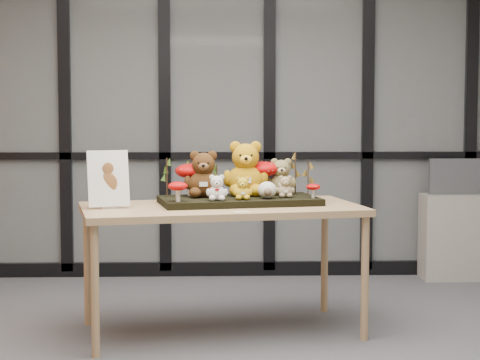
{
  "coord_description": "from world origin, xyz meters",
  "views": [
    {
      "loc": [
        -0.05,
        -5.0,
        1.49
      ],
      "look_at": [
        0.13,
        0.54,
        1.0
      ],
      "focal_mm": 65.0,
      "sensor_mm": 36.0,
      "label": 1
    }
  ],
  "objects_px": {
    "bear_pooh_yellow": "(246,166)",
    "bear_white_bow": "(217,186)",
    "mushroom_front_left": "(178,191)",
    "monitor": "(454,176)",
    "mushroom_front_right": "(313,190)",
    "bear_tan_back": "(281,175)",
    "cabinet": "(454,237)",
    "diorama_tray": "(239,201)",
    "plush_cream_hedgehog": "(267,189)",
    "bear_beige_small": "(285,185)",
    "sign_holder": "(108,181)",
    "bear_small_yellow": "(243,187)",
    "bear_brown_medium": "(204,172)",
    "mushroom_back_right": "(264,176)",
    "display_table": "(221,215)",
    "mushroom_back_left": "(191,178)"
  },
  "relations": [
    {
      "from": "bear_white_bow",
      "to": "cabinet",
      "type": "height_order",
      "value": "bear_white_bow"
    },
    {
      "from": "sign_holder",
      "to": "cabinet",
      "type": "xyz_separation_m",
      "value": [
        2.72,
        1.81,
        -0.65
      ]
    },
    {
      "from": "bear_pooh_yellow",
      "to": "bear_white_bow",
      "type": "bearing_deg",
      "value": -133.18
    },
    {
      "from": "mushroom_back_right",
      "to": "mushroom_front_left",
      "type": "bearing_deg",
      "value": -142.44
    },
    {
      "from": "bear_small_yellow",
      "to": "mushroom_back_right",
      "type": "relative_size",
      "value": 0.66
    },
    {
      "from": "bear_white_bow",
      "to": "mushroom_front_right",
      "type": "bearing_deg",
      "value": 0.64
    },
    {
      "from": "sign_holder",
      "to": "cabinet",
      "type": "relative_size",
      "value": 0.5
    },
    {
      "from": "display_table",
      "to": "plush_cream_hedgehog",
      "type": "distance_m",
      "value": 0.34
    },
    {
      "from": "mushroom_front_left",
      "to": "bear_white_bow",
      "type": "bearing_deg",
      "value": 13.46
    },
    {
      "from": "plush_cream_hedgehog",
      "to": "sign_holder",
      "type": "xyz_separation_m",
      "value": [
        -1.01,
        -0.13,
        0.07
      ]
    },
    {
      "from": "diorama_tray",
      "to": "sign_holder",
      "type": "xyz_separation_m",
      "value": [
        -0.83,
        -0.21,
        0.15
      ]
    },
    {
      "from": "mushroom_front_right",
      "to": "bear_tan_back",
      "type": "bearing_deg",
      "value": 129.56
    },
    {
      "from": "bear_white_bow",
      "to": "mushroom_front_left",
      "type": "relative_size",
      "value": 1.3
    },
    {
      "from": "bear_pooh_yellow",
      "to": "bear_white_bow",
      "type": "xyz_separation_m",
      "value": [
        -0.19,
        -0.31,
        -0.11
      ]
    },
    {
      "from": "mushroom_back_right",
      "to": "sign_holder",
      "type": "relative_size",
      "value": 0.67
    },
    {
      "from": "bear_brown_medium",
      "to": "cabinet",
      "type": "height_order",
      "value": "bear_brown_medium"
    },
    {
      "from": "bear_white_bow",
      "to": "plush_cream_hedgehog",
      "type": "relative_size",
      "value": 1.48
    },
    {
      "from": "mushroom_back_left",
      "to": "cabinet",
      "type": "bearing_deg",
      "value": 34.18
    },
    {
      "from": "bear_beige_small",
      "to": "mushroom_back_right",
      "type": "xyz_separation_m",
      "value": [
        -0.13,
        0.21,
        0.04
      ]
    },
    {
      "from": "plush_cream_hedgehog",
      "to": "bear_small_yellow",
      "type": "bearing_deg",
      "value": -171.22
    },
    {
      "from": "bear_small_yellow",
      "to": "mushroom_front_right",
      "type": "bearing_deg",
      "value": -0.73
    },
    {
      "from": "display_table",
      "to": "bear_beige_small",
      "type": "relative_size",
      "value": 12.07
    },
    {
      "from": "bear_beige_small",
      "to": "monitor",
      "type": "xyz_separation_m",
      "value": [
        1.58,
        1.64,
        -0.08
      ]
    },
    {
      "from": "bear_tan_back",
      "to": "bear_white_bow",
      "type": "height_order",
      "value": "bear_tan_back"
    },
    {
      "from": "bear_white_bow",
      "to": "monitor",
      "type": "height_order",
      "value": "bear_white_bow"
    },
    {
      "from": "bear_tan_back",
      "to": "monitor",
      "type": "distance_m",
      "value": 2.16
    },
    {
      "from": "sign_holder",
      "to": "bear_tan_back",
      "type": "bearing_deg",
      "value": 3.36
    },
    {
      "from": "mushroom_front_right",
      "to": "sign_holder",
      "type": "relative_size",
      "value": 0.28
    },
    {
      "from": "mushroom_front_left",
      "to": "monitor",
      "type": "bearing_deg",
      "value": 39.29
    },
    {
      "from": "display_table",
      "to": "bear_pooh_yellow",
      "type": "bearing_deg",
      "value": 41.35
    },
    {
      "from": "mushroom_front_left",
      "to": "plush_cream_hedgehog",
      "type": "bearing_deg",
      "value": 15.98
    },
    {
      "from": "cabinet",
      "to": "diorama_tray",
      "type": "bearing_deg",
      "value": -139.69
    },
    {
      "from": "display_table",
      "to": "plush_cream_hedgehog",
      "type": "relative_size",
      "value": 15.7
    },
    {
      "from": "bear_tan_back",
      "to": "monitor",
      "type": "height_order",
      "value": "bear_tan_back"
    },
    {
      "from": "mushroom_front_left",
      "to": "bear_pooh_yellow",
      "type": "bearing_deg",
      "value": 40.09
    },
    {
      "from": "bear_brown_medium",
      "to": "monitor",
      "type": "height_order",
      "value": "bear_brown_medium"
    },
    {
      "from": "monitor",
      "to": "bear_tan_back",
      "type": "bearing_deg",
      "value": -137.92
    },
    {
      "from": "mushroom_front_right",
      "to": "cabinet",
      "type": "xyz_separation_m",
      "value": [
        1.4,
        1.66,
        -0.57
      ]
    },
    {
      "from": "sign_holder",
      "to": "plush_cream_hedgehog",
      "type": "bearing_deg",
      "value": -8.49
    },
    {
      "from": "plush_cream_hedgehog",
      "to": "mushroom_front_right",
      "type": "xyz_separation_m",
      "value": [
        0.3,
        0.03,
        -0.01
      ]
    },
    {
      "from": "sign_holder",
      "to": "mushroom_front_right",
      "type": "bearing_deg",
      "value": -9.0
    },
    {
      "from": "cabinet",
      "to": "bear_small_yellow",
      "type": "bearing_deg",
      "value": -137.02
    },
    {
      "from": "sign_holder",
      "to": "monitor",
      "type": "height_order",
      "value": "sign_holder"
    },
    {
      "from": "plush_cream_hedgehog",
      "to": "sign_holder",
      "type": "bearing_deg",
      "value": 176.12
    },
    {
      "from": "bear_small_yellow",
      "to": "bear_beige_small",
      "type": "distance_m",
      "value": 0.31
    },
    {
      "from": "plush_cream_hedgehog",
      "to": "monitor",
      "type": "relative_size",
      "value": 0.28
    },
    {
      "from": "bear_small_yellow",
      "to": "mushroom_front_right",
      "type": "xyz_separation_m",
      "value": [
        0.47,
        0.09,
        -0.03
      ]
    },
    {
      "from": "bear_beige_small",
      "to": "plush_cream_hedgehog",
      "type": "bearing_deg",
      "value": -165.23
    },
    {
      "from": "diorama_tray",
      "to": "bear_pooh_yellow",
      "type": "relative_size",
      "value": 2.56
    },
    {
      "from": "display_table",
      "to": "mushroom_front_left",
      "type": "distance_m",
      "value": 0.36
    }
  ]
}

